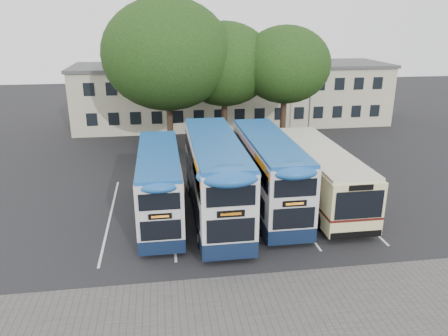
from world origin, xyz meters
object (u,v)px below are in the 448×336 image
Objects in this scene: tree_mid at (224,64)px; bus_dd_left at (160,182)px; bus_dd_mid at (215,174)px; bus_dd_right at (268,170)px; lamp_post at (311,83)px; bus_single at (318,171)px; tree_right at (285,65)px; tree_left at (167,54)px.

bus_dd_left is (-5.70, -13.98, -4.88)m from tree_mid.
tree_mid is 0.97× the size of bus_dd_mid.
tree_mid is 1.03× the size of bus_dd_right.
bus_dd_left is 0.91× the size of bus_dd_right.
bus_single is at bearing -106.69° from lamp_post.
lamp_post is 4.99m from tree_right.
bus_dd_right is at bearing -109.50° from tree_right.
tree_right is 16.95m from bus_dd_left.
bus_dd_right is (-4.22, -11.91, -4.71)m from tree_right.
tree_right is 0.92× the size of bus_single.
lamp_post is 8.53m from tree_mid.
tree_right is at bearing 49.77° from bus_dd_left.
bus_dd_right reaches higher than bus_dd_left.
tree_right reaches higher than lamp_post.
bus_dd_right is (-7.61, -14.99, -2.74)m from lamp_post.
lamp_post reaches higher than bus_dd_mid.
lamp_post is 20.98m from bus_dd_left.
bus_dd_right is (0.56, -13.50, -4.67)m from tree_mid.
tree_mid is 5.04m from tree_right.
tree_left reaches higher than bus_single.
tree_mid reaches higher than tree_right.
tree_mid is at bearing 67.82° from bus_dd_left.
tree_left is 4.94m from tree_mid.
tree_mid reaches higher than bus_dd_left.
tree_right is 13.49m from bus_dd_right.
tree_left is 14.17m from bus_dd_left.
bus_dd_left is at bearing -173.22° from bus_single.
bus_dd_mid is at bearing -124.56° from lamp_post.
tree_mid is (-8.17, -1.49, 1.94)m from lamp_post.
tree_left is 14.61m from bus_dd_right.
bus_dd_left is at bearing -131.88° from lamp_post.
tree_left is 1.11× the size of bus_single.
lamp_post is 13.47m from tree_left.
bus_dd_mid is at bearing -167.82° from bus_dd_right.
tree_left reaches higher than tree_mid.
bus_single is at bearing 11.75° from bus_dd_mid.
bus_single is at bearing -73.22° from tree_mid.
tree_right is 0.94× the size of bus_dd_mid.
tree_mid is at bearing 13.04° from tree_left.
tree_mid reaches higher than bus_dd_right.
tree_left is at bearing 85.70° from bus_dd_left.
bus_dd_right is at bearing -116.91° from lamp_post.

